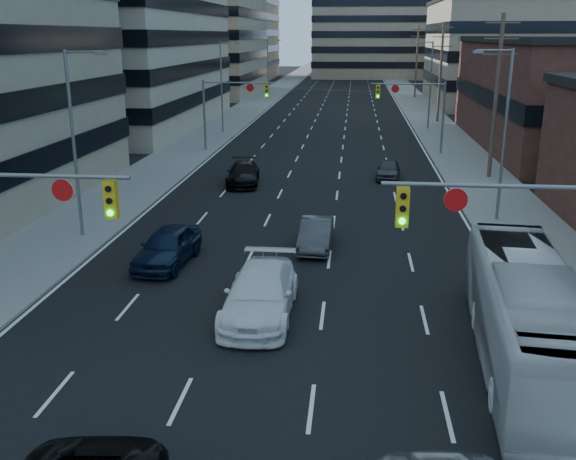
# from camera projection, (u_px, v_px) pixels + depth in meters

# --- Properties ---
(road_surface) EXTENTS (18.00, 300.00, 0.02)m
(road_surface) POSITION_uv_depth(u_px,v_px,m) (342.00, 82.00, 135.41)
(road_surface) COLOR black
(road_surface) RESTS_ON ground
(sidewalk_left) EXTENTS (5.00, 300.00, 0.15)m
(sidewalk_left) POSITION_uv_depth(u_px,v_px,m) (288.00, 81.00, 136.51)
(sidewalk_left) COLOR slate
(sidewalk_left) RESTS_ON ground
(sidewalk_right) EXTENTS (5.00, 300.00, 0.15)m
(sidewalk_right) POSITION_uv_depth(u_px,v_px,m) (397.00, 82.00, 134.27)
(sidewalk_right) COLOR slate
(sidewalk_right) RESTS_ON ground
(office_left_far) EXTENTS (20.00, 30.00, 16.00)m
(office_left_far) POSITION_uv_depth(u_px,v_px,m) (195.00, 45.00, 106.87)
(office_left_far) COLOR gray
(office_left_far) RESTS_ON ground
(office_right_far) EXTENTS (22.00, 28.00, 14.00)m
(office_right_far) POSITION_uv_depth(u_px,v_px,m) (514.00, 54.00, 90.97)
(office_right_far) COLOR gray
(office_right_far) RESTS_ON ground
(bg_block_left) EXTENTS (24.00, 24.00, 20.00)m
(bg_block_left) POSITION_uv_depth(u_px,v_px,m) (220.00, 33.00, 144.73)
(bg_block_left) COLOR #ADA089
(bg_block_left) RESTS_ON ground
(bg_block_right) EXTENTS (22.00, 22.00, 12.00)m
(bg_block_right) POSITION_uv_depth(u_px,v_px,m) (500.00, 53.00, 130.54)
(bg_block_right) COLOR gray
(bg_block_right) RESTS_ON ground
(signal_near_left) EXTENTS (6.59, 0.33, 6.00)m
(signal_near_left) POSITION_uv_depth(u_px,v_px,m) (3.00, 224.00, 18.80)
(signal_near_left) COLOR slate
(signal_near_left) RESTS_ON ground
(signal_near_right) EXTENTS (6.59, 0.33, 6.00)m
(signal_near_right) POSITION_uv_depth(u_px,v_px,m) (526.00, 240.00, 17.35)
(signal_near_right) COLOR slate
(signal_near_right) RESTS_ON ground
(signal_far_left) EXTENTS (6.09, 0.33, 6.00)m
(signal_far_left) POSITION_uv_depth(u_px,v_px,m) (231.00, 101.00, 54.03)
(signal_far_left) COLOR slate
(signal_far_left) RESTS_ON ground
(signal_far_right) EXTENTS (6.09, 0.33, 6.00)m
(signal_far_right) POSITION_uv_depth(u_px,v_px,m) (415.00, 103.00, 52.54)
(signal_far_right) COLOR slate
(signal_far_right) RESTS_ON ground
(utility_pole_block) EXTENTS (2.20, 0.28, 11.00)m
(utility_pole_block) POSITION_uv_depth(u_px,v_px,m) (496.00, 95.00, 43.11)
(utility_pole_block) COLOR #4C3D2D
(utility_pole_block) RESTS_ON ground
(utility_pole_midblock) EXTENTS (2.20, 0.28, 11.00)m
(utility_pole_midblock) POSITION_uv_depth(u_px,v_px,m) (441.00, 71.00, 71.65)
(utility_pole_midblock) COLOR #4C3D2D
(utility_pole_midblock) RESTS_ON ground
(utility_pole_distant) EXTENTS (2.20, 0.28, 11.00)m
(utility_pole_distant) POSITION_uv_depth(u_px,v_px,m) (417.00, 60.00, 100.19)
(utility_pole_distant) COLOR #4C3D2D
(utility_pole_distant) RESTS_ON ground
(streetlight_left_near) EXTENTS (2.03, 0.22, 9.00)m
(streetlight_left_near) POSITION_uv_depth(u_px,v_px,m) (76.00, 136.00, 30.29)
(streetlight_left_near) COLOR slate
(streetlight_left_near) RESTS_ON ground
(streetlight_left_mid) EXTENTS (2.03, 0.22, 9.00)m
(streetlight_left_mid) POSITION_uv_depth(u_px,v_px,m) (223.00, 83.00, 63.59)
(streetlight_left_mid) COLOR slate
(streetlight_left_mid) RESTS_ON ground
(streetlight_left_far) EXTENTS (2.03, 0.22, 9.00)m
(streetlight_left_far) POSITION_uv_depth(u_px,v_px,m) (269.00, 66.00, 96.89)
(streetlight_left_far) COLOR slate
(streetlight_left_far) RESTS_ON ground
(streetlight_right_near) EXTENTS (2.03, 0.22, 9.00)m
(streetlight_right_near) POSITION_uv_depth(u_px,v_px,m) (502.00, 128.00, 33.03)
(streetlight_right_near) COLOR slate
(streetlight_right_near) RESTS_ON ground
(streetlight_right_far) EXTENTS (2.03, 0.22, 9.00)m
(streetlight_right_far) POSITION_uv_depth(u_px,v_px,m) (429.00, 81.00, 66.33)
(streetlight_right_far) COLOR slate
(streetlight_right_far) RESTS_ON ground
(white_van) EXTENTS (2.38, 5.83, 1.69)m
(white_van) POSITION_uv_depth(u_px,v_px,m) (260.00, 294.00, 22.74)
(white_van) COLOR white
(white_van) RESTS_ON ground
(transit_bus) EXTENTS (3.53, 11.43, 3.13)m
(transit_bus) POSITION_uv_depth(u_px,v_px,m) (527.00, 315.00, 19.26)
(transit_bus) COLOR silver
(transit_bus) RESTS_ON ground
(sedan_blue) EXTENTS (2.32, 4.94, 1.63)m
(sedan_blue) POSITION_uv_depth(u_px,v_px,m) (167.00, 247.00, 27.88)
(sedan_blue) COLOR black
(sedan_blue) RESTS_ON ground
(sedan_grey_center) EXTENTS (1.53, 4.20, 1.37)m
(sedan_grey_center) POSITION_uv_depth(u_px,v_px,m) (316.00, 234.00, 30.02)
(sedan_grey_center) COLOR #3A3A3D
(sedan_grey_center) RESTS_ON ground
(sedan_black_far) EXTENTS (2.58, 5.27, 1.48)m
(sedan_black_far) POSITION_uv_depth(u_px,v_px,m) (243.00, 174.00, 42.89)
(sedan_black_far) COLOR black
(sedan_black_far) RESTS_ON ground
(sedan_grey_right) EXTENTS (1.92, 4.00, 1.32)m
(sedan_grey_right) POSITION_uv_depth(u_px,v_px,m) (388.00, 169.00, 44.57)
(sedan_grey_right) COLOR #363638
(sedan_grey_right) RESTS_ON ground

